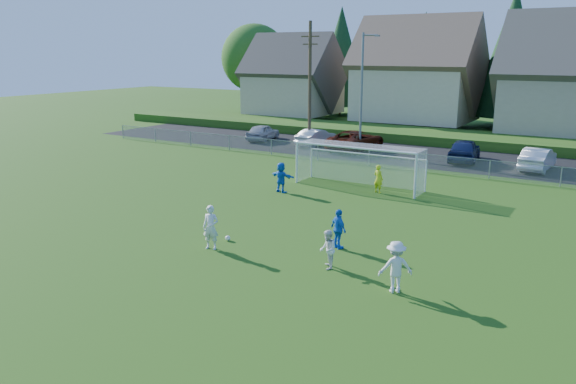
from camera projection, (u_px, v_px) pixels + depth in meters
The scene contains 21 objects.
ground at pixel (168, 279), 19.41m from camera, with size 160.00×160.00×0.00m, color #193D0C.
asphalt_lot at pixel (423, 156), 42.18m from camera, with size 60.00×60.00×0.00m, color black.
grass_embankment at pixel (451, 138), 48.30m from camera, with size 70.00×6.00×0.80m, color #1E420F.
soccer_ball at pixel (228, 238), 23.34m from camera, with size 0.22×0.22×0.22m, color white.
player_white_a at pixel (211, 227), 22.20m from camera, with size 0.65×0.43×1.78m, color silver.
player_white_b at pixel (328, 250), 20.22m from camera, with size 0.70×0.55×1.44m, color silver.
player_white_c at pixel (396, 267), 18.19m from camera, with size 1.12×0.65×1.74m, color silver.
player_blue_a at pixel (339, 229), 22.27m from camera, with size 0.95×0.39×1.62m, color blue.
player_blue_b at pixel (281, 177), 31.22m from camera, with size 1.57×0.50×1.69m, color blue.
goalkeeper at pixel (378, 179), 31.08m from camera, with size 0.58×0.38×1.58m, color #D2E51B.
car_a at pixel (263, 132), 49.50m from camera, with size 1.68×4.17×1.42m, color #A3A4AB.
car_b at pixel (316, 137), 46.68m from camera, with size 1.48×4.24×1.40m, color #BABABA.
car_c at pixel (356, 140), 44.43m from camera, with size 2.66×5.76×1.60m, color #4B1508.
car_e at pixel (464, 150), 40.02m from camera, with size 1.91×4.74×1.62m, color #141E46.
car_f at pixel (538, 159), 37.10m from camera, with size 1.58×4.53×1.49m, color silver.
soccer_goal at pixel (361, 159), 32.30m from camera, with size 7.42×1.90×2.50m.
chainlink_fence at pixel (397, 160), 37.48m from camera, with size 52.06×0.06×1.20m.
streetlight at pixel (362, 90), 42.00m from camera, with size 1.38×0.18×9.00m.
utility_pole at pixel (310, 83), 45.30m from camera, with size 1.60×0.26×10.00m.
houses_row at pixel (500, 55), 51.79m from camera, with size 53.90×11.45×13.27m.
tree_row at pixel (503, 59), 57.56m from camera, with size 65.98×12.36×13.80m.
Camera 1 is at (12.95, -13.28, 7.67)m, focal length 35.00 mm.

